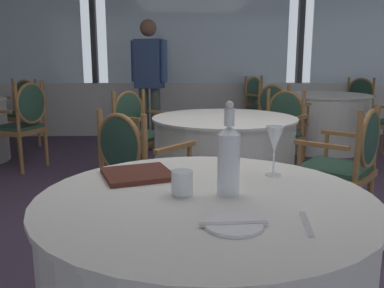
{
  "coord_description": "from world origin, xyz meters",
  "views": [
    {
      "loc": [
        -0.25,
        -2.69,
        1.23
      ],
      "look_at": [
        -0.21,
        -1.05,
        0.89
      ],
      "focal_mm": 38.48,
      "sensor_mm": 36.0,
      "label": 1
    }
  ],
  "objects_px": {
    "dining_chair_3_0": "(259,102)",
    "water_bottle": "(229,158)",
    "wine_glass": "(275,141)",
    "menu_book": "(138,174)",
    "side_plate": "(234,225)",
    "dining_chair_2_0": "(20,108)",
    "dining_chair_1_1": "(136,166)",
    "dining_chair_3_1": "(278,115)",
    "dining_chair_1_3": "(279,127)",
    "dining_chair_1_0": "(138,129)",
    "dining_chair_1_2": "(348,161)",
    "dining_chair_3_3": "(356,103)",
    "water_tumbler": "(182,183)",
    "dining_chair_2_3": "(24,119)",
    "diner_person_0": "(149,77)"
  },
  "relations": [
    {
      "from": "wine_glass",
      "to": "dining_chair_3_0",
      "type": "bearing_deg",
      "value": 80.13
    },
    {
      "from": "side_plate",
      "to": "menu_book",
      "type": "xyz_separation_m",
      "value": [
        -0.33,
        0.52,
        0.01
      ]
    },
    {
      "from": "dining_chair_1_0",
      "to": "dining_chair_3_0",
      "type": "height_order",
      "value": "dining_chair_3_0"
    },
    {
      "from": "dining_chair_3_0",
      "to": "water_bottle",
      "type": "bearing_deg",
      "value": -54.9
    },
    {
      "from": "water_bottle",
      "to": "dining_chair_3_0",
      "type": "relative_size",
      "value": 0.34
    },
    {
      "from": "side_plate",
      "to": "dining_chair_2_0",
      "type": "bearing_deg",
      "value": 117.31
    },
    {
      "from": "wine_glass",
      "to": "dining_chair_1_0",
      "type": "height_order",
      "value": "wine_glass"
    },
    {
      "from": "menu_book",
      "to": "dining_chair_1_0",
      "type": "height_order",
      "value": "dining_chair_1_0"
    },
    {
      "from": "dining_chair_1_0",
      "to": "dining_chair_2_3",
      "type": "relative_size",
      "value": 0.93
    },
    {
      "from": "dining_chair_1_2",
      "to": "dining_chair_1_3",
      "type": "distance_m",
      "value": 1.45
    },
    {
      "from": "water_tumbler",
      "to": "dining_chair_2_3",
      "type": "height_order",
      "value": "dining_chair_2_3"
    },
    {
      "from": "dining_chair_3_0",
      "to": "dining_chair_3_3",
      "type": "xyz_separation_m",
      "value": [
        1.51,
        -0.05,
        -0.02
      ]
    },
    {
      "from": "dining_chair_3_1",
      "to": "diner_person_0",
      "type": "bearing_deg",
      "value": 114.27
    },
    {
      "from": "dining_chair_2_3",
      "to": "diner_person_0",
      "type": "xyz_separation_m",
      "value": [
        1.33,
        0.96,
        0.42
      ]
    },
    {
      "from": "water_bottle",
      "to": "dining_chair_3_3",
      "type": "height_order",
      "value": "water_bottle"
    },
    {
      "from": "wine_glass",
      "to": "dining_chair_3_1",
      "type": "relative_size",
      "value": 0.22
    },
    {
      "from": "side_plate",
      "to": "dining_chair_2_0",
      "type": "xyz_separation_m",
      "value": [
        -2.43,
        4.7,
        -0.2
      ]
    },
    {
      "from": "menu_book",
      "to": "side_plate",
      "type": "bearing_deg",
      "value": -77.31
    },
    {
      "from": "wine_glass",
      "to": "dining_chair_1_1",
      "type": "relative_size",
      "value": 0.23
    },
    {
      "from": "dining_chair_2_3",
      "to": "dining_chair_1_1",
      "type": "bearing_deg",
      "value": 148.65
    },
    {
      "from": "dining_chair_1_1",
      "to": "dining_chair_2_3",
      "type": "height_order",
      "value": "dining_chair_2_3"
    },
    {
      "from": "menu_book",
      "to": "dining_chair_1_1",
      "type": "distance_m",
      "value": 0.99
    },
    {
      "from": "water_bottle",
      "to": "dining_chair_2_0",
      "type": "relative_size",
      "value": 0.35
    },
    {
      "from": "menu_book",
      "to": "dining_chair_1_1",
      "type": "height_order",
      "value": "dining_chair_1_1"
    },
    {
      "from": "dining_chair_3_0",
      "to": "water_tumbler",
      "type": "bearing_deg",
      "value": -56.7
    },
    {
      "from": "dining_chair_1_0",
      "to": "dining_chair_3_0",
      "type": "relative_size",
      "value": 0.95
    },
    {
      "from": "dining_chair_2_3",
      "to": "menu_book",
      "type": "bearing_deg",
      "value": 140.47
    },
    {
      "from": "wine_glass",
      "to": "dining_chair_1_2",
      "type": "bearing_deg",
      "value": 55.03
    },
    {
      "from": "wine_glass",
      "to": "diner_person_0",
      "type": "bearing_deg",
      "value": 101.76
    },
    {
      "from": "water_bottle",
      "to": "diner_person_0",
      "type": "distance_m",
      "value": 4.19
    },
    {
      "from": "water_tumbler",
      "to": "menu_book",
      "type": "bearing_deg",
      "value": 128.53
    },
    {
      "from": "wine_glass",
      "to": "dining_chair_1_3",
      "type": "distance_m",
      "value": 2.64
    },
    {
      "from": "side_plate",
      "to": "menu_book",
      "type": "bearing_deg",
      "value": 122.31
    },
    {
      "from": "menu_book",
      "to": "dining_chair_3_1",
      "type": "bearing_deg",
      "value": 47.97
    },
    {
      "from": "water_tumbler",
      "to": "water_bottle",
      "type": "bearing_deg",
      "value": -0.97
    },
    {
      "from": "side_plate",
      "to": "dining_chair_1_3",
      "type": "distance_m",
      "value": 3.19
    },
    {
      "from": "side_plate",
      "to": "dining_chair_1_1",
      "type": "xyz_separation_m",
      "value": [
        -0.45,
        1.48,
        -0.22
      ]
    },
    {
      "from": "water_bottle",
      "to": "menu_book",
      "type": "relative_size",
      "value": 1.25
    },
    {
      "from": "menu_book",
      "to": "dining_chair_1_0",
      "type": "distance_m",
      "value": 2.42
    },
    {
      "from": "side_plate",
      "to": "menu_book",
      "type": "relative_size",
      "value": 0.64
    },
    {
      "from": "dining_chair_1_0",
      "to": "dining_chair_1_2",
      "type": "bearing_deg",
      "value": 0.0
    },
    {
      "from": "dining_chair_1_3",
      "to": "dining_chair_3_0",
      "type": "xyz_separation_m",
      "value": [
        0.2,
        2.22,
        0.04
      ]
    },
    {
      "from": "dining_chair_2_3",
      "to": "dining_chair_3_3",
      "type": "distance_m",
      "value": 4.81
    },
    {
      "from": "dining_chair_1_1",
      "to": "dining_chair_3_1",
      "type": "xyz_separation_m",
      "value": [
        1.46,
        2.29,
        0.02
      ]
    },
    {
      "from": "dining_chair_1_1",
      "to": "dining_chair_1_0",
      "type": "bearing_deg",
      "value": 45.03
    },
    {
      "from": "dining_chair_2_3",
      "to": "diner_person_0",
      "type": "bearing_deg",
      "value": -121.75
    },
    {
      "from": "dining_chair_1_3",
      "to": "diner_person_0",
      "type": "height_order",
      "value": "diner_person_0"
    },
    {
      "from": "wine_glass",
      "to": "menu_book",
      "type": "relative_size",
      "value": 0.77
    },
    {
      "from": "water_bottle",
      "to": "dining_chair_1_0",
      "type": "distance_m",
      "value": 2.72
    },
    {
      "from": "water_bottle",
      "to": "dining_chair_3_3",
      "type": "relative_size",
      "value": 0.35
    }
  ]
}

